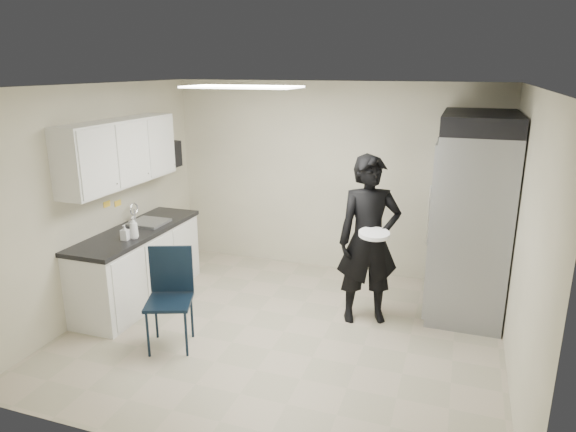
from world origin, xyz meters
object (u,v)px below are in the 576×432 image
at_px(commercial_fridge, 471,223).
at_px(folding_chair, 169,302).
at_px(lower_counter, 139,267).
at_px(man_tuxedo, 369,240).

distance_m(commercial_fridge, folding_chair, 3.47).
bearing_deg(commercial_fridge, lower_counter, -164.12).
bearing_deg(lower_counter, folding_chair, -41.93).
distance_m(lower_counter, man_tuxedo, 2.81).
relative_size(folding_chair, man_tuxedo, 0.53).
distance_m(lower_counter, folding_chair, 1.29).
bearing_deg(folding_chair, commercial_fridge, 13.83).
height_order(commercial_fridge, folding_chair, commercial_fridge).
bearing_deg(folding_chair, lower_counter, 117.46).
xyz_separation_m(folding_chair, man_tuxedo, (1.77, 1.25, 0.45)).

